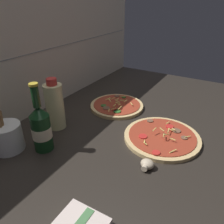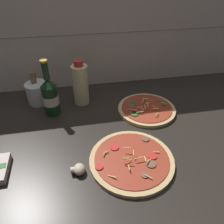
{
  "view_description": "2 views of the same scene",
  "coord_description": "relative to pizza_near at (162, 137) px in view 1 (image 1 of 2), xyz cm",
  "views": [
    {
      "loc": [
        -67.95,
        -32.71,
        52.01
      ],
      "look_at": [
        -2.82,
        6.06,
        11.3
      ],
      "focal_mm": 35.0,
      "sensor_mm": 36.0,
      "label": 1
    },
    {
      "loc": [
        -14.0,
        -63.08,
        60.69
      ],
      "look_at": [
        -0.65,
        8.09,
        8.87
      ],
      "focal_mm": 35.0,
      "sensor_mm": 36.0,
      "label": 2
    }
  ],
  "objects": [
    {
      "name": "pizza_far",
      "position": [
        14.6,
        28.53,
        0.03
      ],
      "size": [
        26.16,
        26.16,
        4.68
      ],
      "color": "tan",
      "rests_on": "counter_slab"
    },
    {
      "name": "counter_slab",
      "position": [
        -2.2,
        13.54,
        -2.11
      ],
      "size": [
        160.0,
        90.0,
        2.5
      ],
      "color": "#28231E",
      "rests_on": "ground"
    },
    {
      "name": "oil_bottle",
      "position": [
        -14.06,
        41.26,
        9.03
      ],
      "size": [
        7.37,
        7.37,
        21.51
      ],
      "color": "beige",
      "rests_on": "counter_slab"
    },
    {
      "name": "beer_bottle",
      "position": [
        -27.63,
        34.83,
        8.05
      ],
      "size": [
        6.84,
        6.84,
        25.24
      ],
      "color": "#143819",
      "rests_on": "counter_slab"
    },
    {
      "name": "mushroom_left",
      "position": [
        -18.26,
        -1.4,
        0.71
      ],
      "size": [
        4.72,
        4.5,
        3.15
      ],
      "color": "beige",
      "rests_on": "counter_slab"
    },
    {
      "name": "tile_backsplash",
      "position": [
        -2.2,
        59.04,
        26.64
      ],
      "size": [
        160.0,
        1.13,
        60.0
      ],
      "color": "beige",
      "rests_on": "ground"
    },
    {
      "name": "pizza_near",
      "position": [
        0.0,
        0.0,
        0.0
      ],
      "size": [
        29.27,
        29.27,
        4.55
      ],
      "color": "tan",
      "rests_on": "counter_slab"
    },
    {
      "name": "utensil_crock",
      "position": [
        -34.39,
        45.43,
        4.31
      ],
      "size": [
        10.65,
        10.65,
        15.41
      ],
      "color": "silver",
      "rests_on": "counter_slab"
    }
  ]
}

